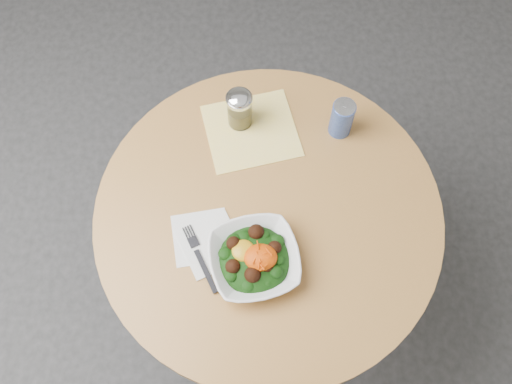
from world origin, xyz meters
TOP-DOWN VIEW (x-y plane):
  - ground at (0.00, 0.00)m, footprint 6.00×6.00m
  - table at (0.00, 0.00)m, footprint 0.90×0.90m
  - cloth_napkin at (-0.03, 0.24)m, footprint 0.28×0.27m
  - paper_napkins at (-0.16, -0.07)m, footprint 0.20×0.19m
  - salad_bowl at (-0.04, -0.13)m, footprint 0.25×0.25m
  - fork at (-0.18, -0.11)m, footprint 0.09×0.18m
  - spice_shaker at (-0.06, 0.28)m, footprint 0.07×0.07m
  - beverage_can at (0.21, 0.24)m, footprint 0.06×0.06m

SIDE VIEW (x-z plane):
  - ground at x=0.00m, z-range 0.00..0.00m
  - table at x=0.00m, z-range 0.18..0.93m
  - cloth_napkin at x=-0.03m, z-range 0.75..0.75m
  - paper_napkins at x=-0.16m, z-range 0.75..0.75m
  - fork at x=-0.18m, z-range 0.75..0.76m
  - salad_bowl at x=-0.04m, z-range 0.74..0.82m
  - beverage_can at x=0.21m, z-range 0.75..0.87m
  - spice_shaker at x=-0.06m, z-range 0.75..0.88m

